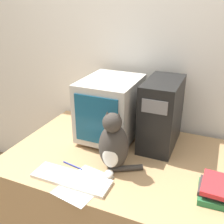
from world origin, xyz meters
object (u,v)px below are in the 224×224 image
(crt_monitor, at_px, (110,109))
(cat, at_px, (113,145))
(pen, at_px, (73,165))
(keyboard, at_px, (71,179))
(computer_tower, at_px, (161,113))
(book_stack, at_px, (214,190))

(crt_monitor, distance_m, cat, 0.39)
(crt_monitor, distance_m, pen, 0.48)
(keyboard, relative_size, cat, 1.21)
(computer_tower, xyz_separation_m, cat, (-0.18, -0.39, -0.07))
(computer_tower, bearing_deg, keyboard, -120.89)
(cat, height_order, book_stack, cat)
(cat, height_order, pen, cat)
(computer_tower, height_order, keyboard, computer_tower)
(book_stack, bearing_deg, pen, -175.58)
(crt_monitor, distance_m, book_stack, 0.84)
(crt_monitor, relative_size, keyboard, 1.01)
(crt_monitor, bearing_deg, book_stack, -26.23)
(book_stack, bearing_deg, crt_monitor, 153.77)
(keyboard, distance_m, book_stack, 0.76)
(computer_tower, distance_m, pen, 0.66)
(cat, bearing_deg, keyboard, -137.81)
(pen, bearing_deg, computer_tower, 48.68)
(computer_tower, relative_size, pen, 3.13)
(crt_monitor, xyz_separation_m, pen, (-0.06, -0.42, -0.22))
(crt_monitor, bearing_deg, computer_tower, 7.48)
(book_stack, relative_size, pen, 1.44)
(keyboard, relative_size, pen, 3.10)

